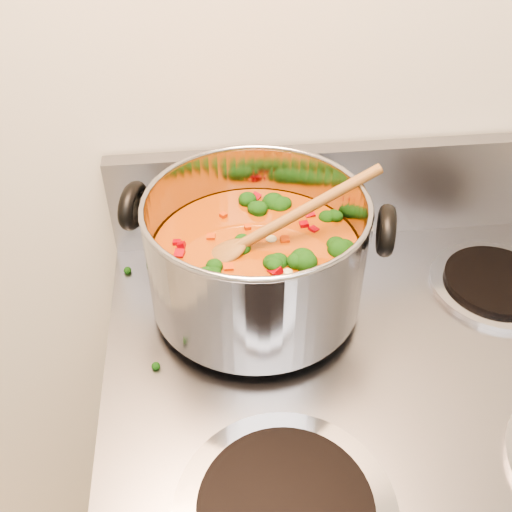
# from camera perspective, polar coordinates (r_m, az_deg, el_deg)

# --- Properties ---
(stockpot) EXTENTS (0.36, 0.30, 0.18)m
(stockpot) POSITION_cam_1_polar(r_m,az_deg,el_deg) (0.78, -0.01, -0.03)
(stockpot) COLOR #9A9AA2
(stockpot) RESTS_ON electric_range
(wooden_spoon) EXTENTS (0.26, 0.08, 0.12)m
(wooden_spoon) POSITION_cam_1_polar(r_m,az_deg,el_deg) (0.76, 0.82, 2.41)
(wooden_spoon) COLOR brown
(wooden_spoon) RESTS_ON stockpot
(cooktop_crumbs) EXTENTS (0.30, 0.37, 0.01)m
(cooktop_crumbs) POSITION_cam_1_polar(r_m,az_deg,el_deg) (0.89, -6.39, -1.45)
(cooktop_crumbs) COLOR black
(cooktop_crumbs) RESTS_ON electric_range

